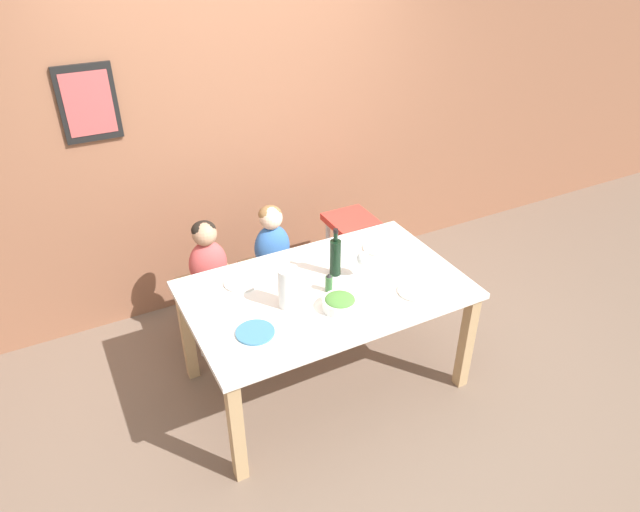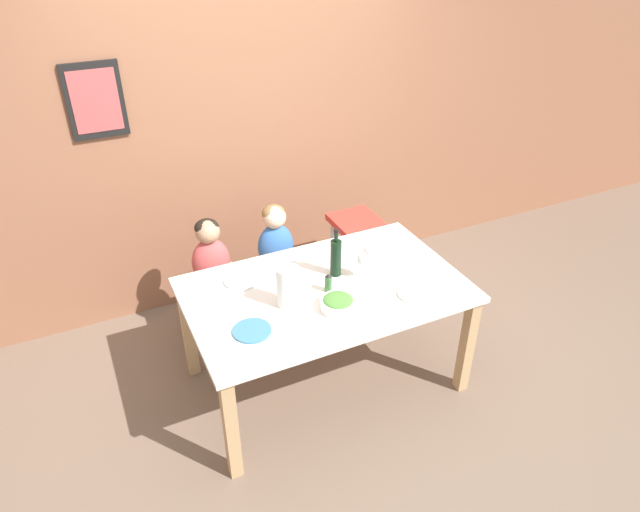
% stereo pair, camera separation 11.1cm
% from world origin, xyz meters
% --- Properties ---
extents(ground_plane, '(14.00, 14.00, 0.00)m').
position_xyz_m(ground_plane, '(0.00, 0.00, 0.00)').
color(ground_plane, '#705B4C').
extents(wall_back, '(10.00, 0.09, 2.70)m').
position_xyz_m(wall_back, '(-0.00, 1.29, 1.35)').
color(wall_back, '#8E5B42').
rests_on(wall_back, ground_plane).
extents(dining_table, '(1.65, 1.01, 0.74)m').
position_xyz_m(dining_table, '(0.00, 0.00, 0.65)').
color(dining_table, white).
rests_on(dining_table, ground_plane).
extents(chair_far_left, '(0.39, 0.41, 0.45)m').
position_xyz_m(chair_far_left, '(-0.49, 0.75, 0.38)').
color(chair_far_left, silver).
rests_on(chair_far_left, ground_plane).
extents(chair_far_center, '(0.39, 0.41, 0.45)m').
position_xyz_m(chair_far_center, '(-0.03, 0.75, 0.38)').
color(chair_far_center, silver).
rests_on(chair_far_center, ground_plane).
extents(chair_right_highchair, '(0.34, 0.35, 0.70)m').
position_xyz_m(chair_right_highchair, '(0.61, 0.75, 0.55)').
color(chair_right_highchair, silver).
rests_on(chair_right_highchair, ground_plane).
extents(person_child_left, '(0.26, 0.17, 0.49)m').
position_xyz_m(person_child_left, '(-0.49, 0.75, 0.70)').
color(person_child_left, '#C64C4C').
rests_on(person_child_left, chair_far_left).
extents(person_child_center, '(0.26, 0.17, 0.49)m').
position_xyz_m(person_child_center, '(-0.03, 0.75, 0.70)').
color(person_child_center, '#3366B2').
rests_on(person_child_center, chair_far_center).
extents(wine_bottle, '(0.07, 0.07, 0.32)m').
position_xyz_m(wine_bottle, '(0.12, 0.10, 0.87)').
color(wine_bottle, black).
rests_on(wine_bottle, dining_table).
extents(paper_towel_roll, '(0.11, 0.11, 0.25)m').
position_xyz_m(paper_towel_roll, '(-0.27, -0.06, 0.86)').
color(paper_towel_roll, white).
rests_on(paper_towel_roll, dining_table).
extents(wine_glass_near, '(0.08, 0.08, 0.17)m').
position_xyz_m(wine_glass_near, '(0.25, -0.00, 0.86)').
color(wine_glass_near, white).
rests_on(wine_glass_near, dining_table).
extents(salad_bowl_large, '(0.20, 0.20, 0.08)m').
position_xyz_m(salad_bowl_large, '(-0.03, -0.22, 0.78)').
color(salad_bowl_large, white).
rests_on(salad_bowl_large, dining_table).
extents(dinner_plate_front_left, '(0.21, 0.21, 0.01)m').
position_xyz_m(dinner_plate_front_left, '(-0.53, -0.20, 0.75)').
color(dinner_plate_front_left, teal).
rests_on(dinner_plate_front_left, dining_table).
extents(dinner_plate_back_left, '(0.21, 0.21, 0.01)m').
position_xyz_m(dinner_plate_back_left, '(-0.43, 0.28, 0.75)').
color(dinner_plate_back_left, silver).
rests_on(dinner_plate_back_left, dining_table).
extents(dinner_plate_back_right, '(0.21, 0.21, 0.01)m').
position_xyz_m(dinner_plate_back_right, '(0.52, 0.23, 0.75)').
color(dinner_plate_back_right, silver).
rests_on(dinner_plate_back_right, dining_table).
extents(dinner_plate_front_right, '(0.21, 0.21, 0.01)m').
position_xyz_m(dinner_plate_front_right, '(0.44, -0.29, 0.75)').
color(dinner_plate_front_right, silver).
rests_on(dinner_plate_front_right, dining_table).
extents(condiment_bottle_hot_sauce, '(0.04, 0.04, 0.12)m').
position_xyz_m(condiment_bottle_hot_sauce, '(0.00, -0.04, 0.80)').
color(condiment_bottle_hot_sauce, '#336633').
rests_on(condiment_bottle_hot_sauce, dining_table).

